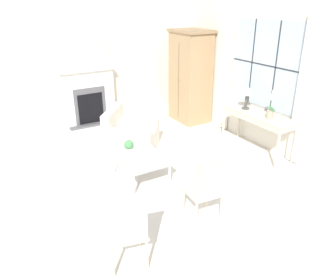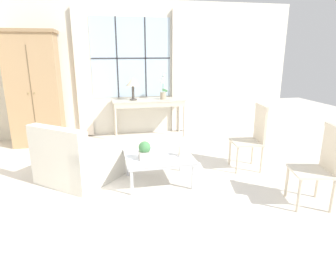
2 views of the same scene
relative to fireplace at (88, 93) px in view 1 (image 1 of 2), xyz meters
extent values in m
plane|color=silver|center=(2.91, -0.41, -0.76)|extent=(14.00, 14.00, 0.00)
cube|color=silver|center=(2.91, 2.62, 0.64)|extent=(7.20, 0.06, 2.80)
cube|color=silver|center=(2.91, 2.59, 0.88)|extent=(1.67, 0.01, 1.64)
cube|color=#2D2D33|center=(2.61, 2.58, 0.88)|extent=(0.02, 0.02, 1.64)
cube|color=#2D2D33|center=(3.21, 2.58, 0.88)|extent=(0.02, 0.02, 1.64)
cube|color=#2D2D33|center=(2.91, 2.58, 0.88)|extent=(1.67, 0.02, 0.02)
cube|color=silver|center=(1.89, 2.54, 0.56)|extent=(0.29, 0.06, 2.61)
cube|color=silver|center=(3.93, 2.54, 0.56)|extent=(0.29, 0.06, 2.61)
cube|color=silver|center=(-0.12, 0.19, 0.64)|extent=(0.06, 7.20, 2.80)
cube|color=#515156|center=(0.08, 0.00, -0.74)|extent=(0.34, 1.12, 0.04)
cube|color=silver|center=(0.00, 0.00, -0.12)|extent=(0.18, 1.24, 1.29)
cube|color=silver|center=(0.03, 0.00, 0.54)|extent=(0.24, 1.32, 0.04)
cube|color=black|center=(0.10, 0.00, -0.35)|extent=(0.02, 0.60, 0.71)
cube|color=#515156|center=(0.09, 0.00, -0.29)|extent=(0.01, 0.76, 0.87)
cube|color=silver|center=(-0.07, 0.00, 1.01)|extent=(0.04, 1.10, 0.94)
cube|color=silver|center=(-0.05, 0.00, 1.01)|extent=(0.01, 1.02, 0.86)
cube|color=tan|center=(1.00, 2.21, 0.29)|extent=(0.91, 0.66, 2.10)
cube|color=#977752|center=(1.00, 2.21, 1.37)|extent=(0.99, 0.72, 0.06)
cube|color=brown|center=(1.00, 1.88, 0.25)|extent=(0.01, 0.01, 1.77)
sphere|color=#997F4C|center=(0.95, 1.87, 0.29)|extent=(0.03, 0.03, 0.03)
sphere|color=#997F4C|center=(1.05, 1.87, 0.29)|extent=(0.03, 0.03, 0.03)
cube|color=beige|center=(3.22, 2.28, 0.02)|extent=(1.53, 0.52, 0.03)
cube|color=beige|center=(3.22, 2.28, -0.04)|extent=(1.47, 0.50, 0.10)
cylinder|color=beige|center=(2.49, 2.06, -0.38)|extent=(0.04, 0.04, 0.77)
cylinder|color=beige|center=(3.94, 2.06, -0.38)|extent=(0.04, 0.04, 0.77)
cylinder|color=beige|center=(2.49, 2.49, -0.38)|extent=(0.04, 0.04, 0.77)
cylinder|color=beige|center=(3.94, 2.49, -0.38)|extent=(0.04, 0.04, 0.77)
cylinder|color=#4C4742|center=(2.89, 2.24, 0.05)|extent=(0.15, 0.15, 0.02)
cylinder|color=#4C4742|center=(2.89, 2.24, 0.20)|extent=(0.05, 0.05, 0.27)
cone|color=beige|center=(2.89, 2.24, 0.42)|extent=(0.28, 0.28, 0.17)
cylinder|color=tan|center=(3.52, 2.23, 0.11)|extent=(0.12, 0.12, 0.15)
cylinder|color=#47844C|center=(3.52, 2.23, 0.38)|extent=(0.01, 0.01, 0.39)
cube|color=#47844C|center=(3.56, 2.23, 0.23)|extent=(0.12, 0.02, 0.08)
sphere|color=white|center=(3.50, 2.24, 0.40)|extent=(0.07, 0.07, 0.07)
sphere|color=white|center=(3.52, 2.24, 0.47)|extent=(0.07, 0.07, 0.07)
sphere|color=white|center=(3.54, 2.24, 0.54)|extent=(0.07, 0.07, 0.07)
cube|color=silver|center=(1.90, 0.22, -0.55)|extent=(1.30, 1.30, 0.43)
cube|color=silver|center=(1.65, -0.07, -0.13)|extent=(0.81, 0.72, 0.42)
cube|color=silver|center=(1.63, 0.46, -0.48)|extent=(0.75, 0.83, 0.57)
cube|color=silver|center=(2.18, -0.02, -0.48)|extent=(0.75, 0.83, 0.57)
cube|color=beige|center=(4.40, 0.08, -0.33)|extent=(0.49, 0.49, 0.03)
cube|color=beige|center=(4.60, 0.05, -0.06)|extent=(0.08, 0.41, 0.52)
cube|color=beige|center=(4.60, 0.05, 0.23)|extent=(0.09, 0.43, 0.05)
cylinder|color=beige|center=(4.19, -0.09, -0.55)|extent=(0.04, 0.04, 0.42)
cylinder|color=beige|center=(4.23, 0.29, -0.55)|extent=(0.04, 0.04, 0.42)
cylinder|color=beige|center=(4.57, -0.13, -0.55)|extent=(0.04, 0.04, 0.42)
cylinder|color=beige|center=(4.61, 0.24, -0.55)|extent=(0.04, 0.04, 0.42)
cube|color=beige|center=(4.62, -1.15, -0.34)|extent=(0.53, 0.53, 0.03)
cube|color=beige|center=(4.82, -1.20, -0.08)|extent=(0.13, 0.40, 0.50)
cube|color=beige|center=(4.82, -1.20, 0.19)|extent=(0.14, 0.43, 0.05)
cylinder|color=beige|center=(4.39, -1.29, -0.56)|extent=(0.04, 0.04, 0.41)
cylinder|color=beige|center=(4.48, -0.92, -0.56)|extent=(0.04, 0.04, 0.41)
cylinder|color=beige|center=(4.76, -1.38, -0.56)|extent=(0.04, 0.04, 0.41)
cylinder|color=beige|center=(4.85, -1.01, -0.56)|extent=(0.04, 0.04, 0.41)
cube|color=silver|center=(2.98, -0.14, -0.37)|extent=(0.91, 0.75, 0.03)
cube|color=#B1B3B8|center=(2.98, -0.14, -0.41)|extent=(0.89, 0.73, 0.04)
cylinder|color=silver|center=(2.57, -0.47, -0.58)|extent=(0.04, 0.04, 0.38)
cylinder|color=silver|center=(3.38, -0.47, -0.58)|extent=(0.04, 0.04, 0.38)
cylinder|color=silver|center=(2.57, 0.18, -0.58)|extent=(0.04, 0.04, 0.38)
cylinder|color=silver|center=(3.38, 0.18, -0.58)|extent=(0.04, 0.04, 0.38)
cube|color=#BCB7AD|center=(2.78, -0.25, -0.31)|extent=(0.15, 0.15, 0.11)
sphere|color=#47844C|center=(2.78, -0.25, -0.20)|extent=(0.16, 0.16, 0.16)
cylinder|color=silver|center=(3.28, -0.23, -0.36)|extent=(0.12, 0.12, 0.01)
cylinder|color=white|center=(3.28, -0.23, -0.28)|extent=(0.09, 0.09, 0.13)
cylinder|color=black|center=(3.28, -0.23, -0.21)|extent=(0.00, 0.00, 0.01)
camera|label=1|loc=(7.38, -2.27, 2.06)|focal=35.00mm
camera|label=2|loc=(2.29, -3.99, 1.02)|focal=32.00mm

